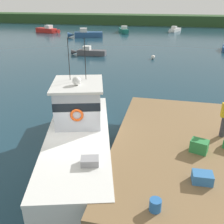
{
  "coord_description": "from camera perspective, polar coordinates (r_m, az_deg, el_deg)",
  "views": [
    {
      "loc": [
        3.61,
        -8.99,
        6.31
      ],
      "look_at": [
        1.2,
        1.78,
        1.4
      ],
      "focal_mm": 41.17,
      "sensor_mm": 36.0,
      "label": 1
    }
  ],
  "objects": [
    {
      "name": "ground_plane",
      "position": [
        11.56,
        -7.86,
        -9.36
      ],
      "size": [
        200.0,
        200.0,
        0.0
      ],
      "primitive_type": "plane",
      "color": "#193847"
    },
    {
      "name": "dock",
      "position": [
        10.47,
        17.51,
        -7.27
      ],
      "size": [
        6.0,
        9.0,
        1.2
      ],
      "color": "#4C3D2D",
      "rests_on": "ground"
    },
    {
      "name": "main_fishing_boat",
      "position": [
        11.29,
        -7.36,
        -4.24
      ],
      "size": [
        4.63,
        9.92,
        4.8
      ],
      "color": "white",
      "rests_on": "ground"
    },
    {
      "name": "crate_stack_near_edge",
      "position": [
        8.43,
        19.43,
        -13.58
      ],
      "size": [
        0.62,
        0.47,
        0.32
      ],
      "primitive_type": "cube",
      "rotation": [
        0.0,
        0.0,
        0.04
      ],
      "color": "#3370B2",
      "rests_on": "dock"
    },
    {
      "name": "crate_single_far",
      "position": [
        9.84,
        18.79,
        -7.18
      ],
      "size": [
        0.71,
        0.6,
        0.46
      ],
      "primitive_type": "cube",
      "rotation": [
        0.0,
        0.0,
        -0.31
      ],
      "color": "#2D8442",
      "rests_on": "dock"
    },
    {
      "name": "bait_bucket",
      "position": [
        7.21,
        9.6,
        -19.7
      ],
      "size": [
        0.32,
        0.32,
        0.34
      ],
      "primitive_type": "cylinder",
      "color": "#2866B2",
      "rests_on": "dock"
    },
    {
      "name": "moored_boat_far_right",
      "position": [
        47.31,
        -5.77,
        16.84
      ],
      "size": [
        6.13,
        3.04,
        1.54
      ],
      "color": "#285184",
      "rests_on": "ground"
    },
    {
      "name": "moored_boat_far_left",
      "position": [
        53.52,
        2.65,
        17.67
      ],
      "size": [
        2.68,
        5.28,
        1.33
      ],
      "color": "#196B5B",
      "rests_on": "ground"
    },
    {
      "name": "moored_boat_near_channel",
      "position": [
        31.87,
        -5.05,
        13.14
      ],
      "size": [
        4.27,
        1.2,
        1.08
      ],
      "color": "#4C4C51",
      "rests_on": "ground"
    },
    {
      "name": "moored_boat_outer_mooring",
      "position": [
        56.45,
        13.73,
        17.31
      ],
      "size": [
        2.55,
        4.47,
        1.14
      ],
      "color": "silver",
      "rests_on": "ground"
    },
    {
      "name": "moored_boat_off_the_point",
      "position": [
        55.18,
        -14.1,
        17.25
      ],
      "size": [
        5.75,
        3.1,
        1.45
      ],
      "color": "red",
      "rests_on": "ground"
    },
    {
      "name": "mooring_buoy_spare_mooring",
      "position": [
        29.92,
        9.09,
        11.95
      ],
      "size": [
        0.45,
        0.45,
        0.45
      ],
      "primitive_type": "sphere",
      "color": "silver",
      "rests_on": "ground"
    },
    {
      "name": "far_shoreline",
      "position": [
        71.26,
        10.26,
        19.51
      ],
      "size": [
        120.0,
        8.0,
        2.4
      ],
      "primitive_type": "cube",
      "color": "#284723",
      "rests_on": "ground"
    }
  ]
}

